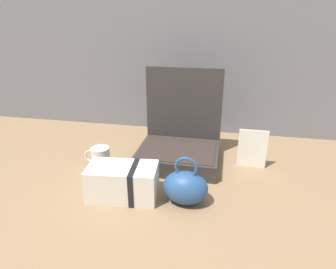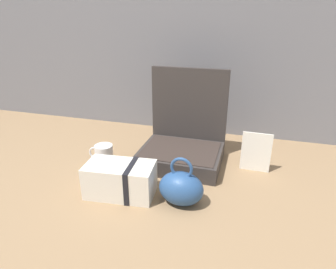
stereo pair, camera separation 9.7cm
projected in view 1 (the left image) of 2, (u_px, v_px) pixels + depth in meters
The scene contains 7 objects.
ground_plane at pixel (164, 175), 1.27m from camera, with size 6.00×6.00×0.00m, color #8C6D4C.
back_wall at pixel (186, 3), 1.53m from camera, with size 3.20×0.06×1.40m, color slate.
open_suitcase at pixel (180, 142), 1.38m from camera, with size 0.37×0.32×0.42m.
teal_pouch_handbag at pixel (185, 187), 1.07m from camera, with size 0.17×0.13×0.19m.
cream_toiletry_bag at pixel (124, 182), 1.10m from camera, with size 0.27×0.17×0.13m.
coffee_mug at pixel (100, 157), 1.33m from camera, with size 0.12×0.08×0.09m.
info_card_left at pixel (252, 149), 1.31m from camera, with size 0.13×0.01×0.18m, color white.
Camera 1 is at (0.23, -1.09, 0.65)m, focal length 31.31 mm.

